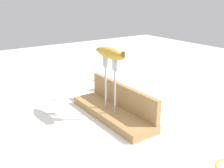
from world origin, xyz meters
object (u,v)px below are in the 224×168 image
fork_fallen_near (48,101)px  fork_fallen_far (101,82)px  banana_chunk_near (101,86)px  banana_raised_center (110,53)px  fork_stand_center (110,80)px

fork_fallen_near → fork_fallen_far: same height
fork_fallen_near → fork_fallen_far: bearing=106.5°
fork_fallen_near → banana_chunk_near: banana_chunk_near is taller
fork_fallen_far → banana_chunk_near: size_ratio=3.53×
banana_chunk_near → banana_raised_center: bearing=-25.6°
fork_fallen_near → fork_fallen_far: size_ratio=1.00×
fork_stand_center → fork_fallen_near: bearing=-154.0°
fork_stand_center → banana_raised_center: size_ratio=1.19×
fork_stand_center → fork_fallen_near: (-0.27, -0.13, -0.14)m
banana_raised_center → banana_chunk_near: banana_raised_center is taller
fork_stand_center → banana_chunk_near: bearing=154.5°
fork_stand_center → banana_chunk_near: fork_stand_center is taller
fork_stand_center → fork_fallen_far: fork_stand_center is taller
fork_stand_center → banana_chunk_near: 0.32m
fork_fallen_far → fork_fallen_near: bearing=-73.5°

